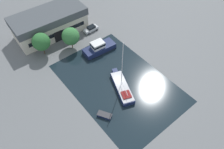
% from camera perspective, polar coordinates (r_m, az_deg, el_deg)
% --- Properties ---
extents(ground_plane, '(440.00, 440.00, 0.00)m').
position_cam_1_polar(ground_plane, '(54.42, 1.59, -2.17)').
color(ground_plane, slate).
extents(water_canal, '(21.42, 31.89, 0.01)m').
position_cam_1_polar(water_canal, '(54.42, 1.59, -2.17)').
color(water_canal, black).
rests_on(water_canal, ground).
extents(warehouse_building, '(21.70, 10.67, 7.13)m').
position_cam_1_polar(warehouse_building, '(68.65, -15.97, 12.77)').
color(warehouse_building, beige).
rests_on(warehouse_building, ground).
extents(quay_tree_near_building, '(4.90, 4.90, 6.53)m').
position_cam_1_polar(quay_tree_near_building, '(61.69, -10.75, 9.78)').
color(quay_tree_near_building, brown).
rests_on(quay_tree_near_building, ground).
extents(quay_tree_by_water, '(4.83, 4.83, 6.75)m').
position_cam_1_polar(quay_tree_by_water, '(61.46, -18.03, 8.12)').
color(quay_tree_by_water, brown).
rests_on(quay_tree_by_water, ground).
extents(parked_car, '(4.64, 1.97, 1.69)m').
position_cam_1_polar(parked_car, '(68.85, -5.52, 11.82)').
color(parked_car, silver).
rests_on(parked_car, ground).
extents(sailboat_moored, '(6.25, 11.03, 14.25)m').
position_cam_1_polar(sailboat_moored, '(52.75, 2.60, -3.28)').
color(sailboat_moored, '#19234C').
rests_on(sailboat_moored, water_canal).
extents(motor_cruiser, '(9.50, 4.43, 3.30)m').
position_cam_1_polar(motor_cruiser, '(61.53, -3.43, 6.99)').
color(motor_cruiser, '#19234C').
rests_on(motor_cruiser, water_canal).
extents(small_dinghy, '(2.86, 3.49, 0.71)m').
position_cam_1_polar(small_dinghy, '(48.83, -1.96, -10.57)').
color(small_dinghy, '#19234C').
rests_on(small_dinghy, water_canal).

